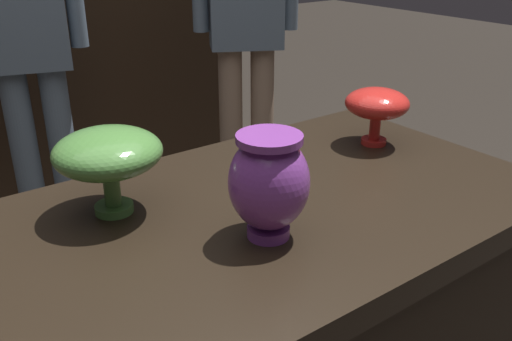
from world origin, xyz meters
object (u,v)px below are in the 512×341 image
Objects in this scene: vase_left_accent at (108,154)px; visitor_center_back at (25,33)px; vase_centerpiece at (269,182)px; vase_tall_behind at (377,105)px; visitor_near_right at (246,15)px.

vase_left_accent is 0.12× the size of visitor_center_back.
visitor_center_back reaches higher than vase_centerpiece.
vase_tall_behind is 0.10× the size of visitor_near_right.
visitor_near_right is (0.97, 1.43, 0.01)m from vase_centerpiece.
visitor_center_back is 0.92m from visitor_near_right.
visitor_center_back is (0.25, 1.42, -0.02)m from vase_left_accent.
visitor_near_right is at bearing 55.72° from vase_centerpiece.
vase_centerpiece is 1.66m from visitor_center_back.
vase_tall_behind is 0.64m from vase_left_accent.
vase_tall_behind is at bearing 121.28° from visitor_center_back.
vase_left_accent is (-0.63, 0.04, 0.02)m from vase_tall_behind.
vase_tall_behind is at bearing 22.38° from vase_centerpiece.
visitor_near_right reaches higher than visitor_center_back.
visitor_center_back reaches higher than vase_left_accent.
vase_centerpiece is 0.12× the size of visitor_center_back.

